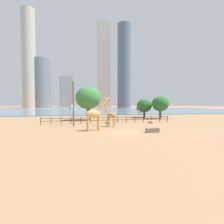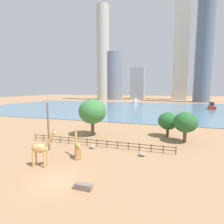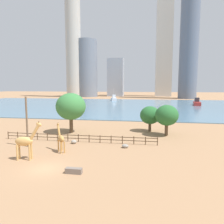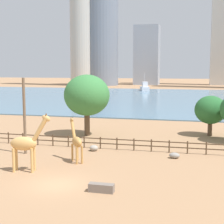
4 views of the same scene
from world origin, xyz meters
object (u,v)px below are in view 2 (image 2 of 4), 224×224
boulder_near_fence (142,154)px  feeding_trough (83,187)px  boulder_by_pole (92,147)px  boat_sailboat (212,107)px  utility_pole (48,127)px  boat_ferry (135,102)px  tree_center_broad (186,122)px  tree_left_large (92,112)px  giraffe_tall (41,149)px  tree_right_tall (168,121)px  giraffe_companion (78,145)px

boulder_near_fence → feeding_trough: 11.42m
boulder_by_pole → boat_sailboat: 79.88m
boulder_near_fence → boulder_by_pole: (-8.48, 1.01, 0.03)m
boulder_near_fence → utility_pole: bearing=-173.3°
utility_pole → boat_ferry: size_ratio=0.94×
tree_center_broad → utility_pole: bearing=-153.1°
tree_center_broad → boat_sailboat: 66.80m
feeding_trough → boulder_by_pole: bearing=109.4°
utility_pole → tree_left_large: size_ratio=0.98×
giraffe_tall → tree_right_tall: size_ratio=0.97×
tree_left_large → boulder_by_pole: bearing=-67.2°
giraffe_tall → boat_ferry: bearing=84.6°
giraffe_companion → tree_right_tall: tree_right_tall is taller
feeding_trough → tree_right_tall: bearing=70.6°
utility_pole → tree_left_large: tree_left_large is taller
boat_sailboat → boulder_by_pole: bearing=-19.1°
giraffe_companion → boulder_by_pole: size_ratio=4.54×
tree_left_large → tree_right_tall: size_ratio=1.52×
giraffe_tall → boat_sailboat: 88.87m
giraffe_companion → boulder_near_fence: giraffe_companion is taller
giraffe_tall → boat_sailboat: bearing=56.7°
tree_left_large → boat_sailboat: tree_left_large is taller
utility_pole → boat_ferry: (-2.71, 100.71, -2.51)m
boulder_by_pole → boat_sailboat: size_ratio=0.11×
giraffe_companion → boat_sailboat: (34.16, 76.84, -0.56)m
boulder_near_fence → boat_ferry: 100.51m
utility_pole → boulder_near_fence: utility_pole is taller
giraffe_companion → boat_ferry: size_ratio=0.50×
giraffe_tall → utility_pole: utility_pole is taller
boulder_by_pole → tree_left_large: size_ratio=0.11×
feeding_trough → tree_right_tall: 24.66m
feeding_trough → boat_ferry: bearing=96.9°
utility_pole → tree_right_tall: utility_pole is taller
feeding_trough → tree_left_large: tree_left_large is taller
tree_center_broad → boat_ferry: 92.98m
giraffe_tall → tree_center_broad: (18.65, 16.58, 1.44)m
giraffe_tall → boat_ferry: size_ratio=0.61×
boat_ferry → boat_sailboat: bearing=-136.3°
giraffe_tall → boulder_by_pole: size_ratio=5.55×
boulder_by_pole → boat_sailboat: bearing=64.9°
giraffe_tall → boulder_near_fence: size_ratio=4.92×
tree_right_tall → boat_ferry: (-21.36, 86.40, -1.99)m
giraffe_tall → feeding_trough: 8.40m
tree_left_large → boulder_near_fence: bearing=-36.8°
boulder_near_fence → tree_center_broad: 12.01m
tree_right_tall → boulder_near_fence: bearing=-106.5°
utility_pole → boulder_near_fence: (14.94, 1.77, -3.59)m
giraffe_tall → tree_center_broad: tree_center_broad is taller
utility_pole → boat_sailboat: (40.30, 75.13, -2.50)m
giraffe_companion → boulder_by_pole: (0.32, 4.48, -1.63)m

